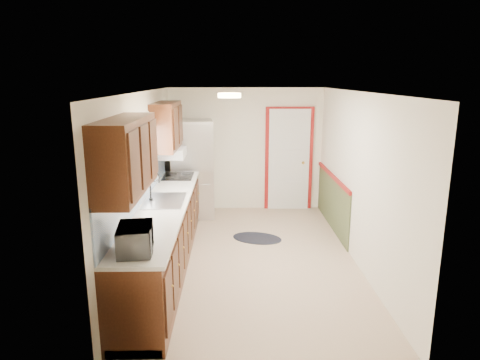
{
  "coord_description": "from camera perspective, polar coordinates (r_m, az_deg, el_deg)",
  "views": [
    {
      "loc": [
        -0.26,
        -5.83,
        2.58
      ],
      "look_at": [
        -0.16,
        0.14,
        1.15
      ],
      "focal_mm": 32.0,
      "sensor_mm": 36.0,
      "label": 1
    }
  ],
  "objects": [
    {
      "name": "cooktop",
      "position": [
        7.35,
        -8.24,
        0.5
      ],
      "size": [
        0.5,
        0.59,
        0.02
      ],
      "primitive_type": "cube",
      "color": "black",
      "rests_on": "kitchen_run"
    },
    {
      "name": "rug",
      "position": [
        7.12,
        2.29,
        -7.75
      ],
      "size": [
        0.95,
        0.77,
        0.01
      ],
      "primitive_type": "ellipsoid",
      "rotation": [
        0.0,
        0.0,
        -0.34
      ],
      "color": "black",
      "rests_on": "ground"
    },
    {
      "name": "kitchen_run",
      "position": [
        5.9,
        -10.5,
        -4.25
      ],
      "size": [
        0.63,
        4.0,
        2.2
      ],
      "color": "#3A1B0D",
      "rests_on": "ground"
    },
    {
      "name": "back_wall_trim",
      "position": [
        8.31,
        7.7,
        1.61
      ],
      "size": [
        1.12,
        2.3,
        2.08
      ],
      "color": "maroon",
      "rests_on": "ground"
    },
    {
      "name": "room_shell",
      "position": [
        6.0,
        1.52,
        0.15
      ],
      "size": [
        3.2,
        5.2,
        2.52
      ],
      "color": "tan",
      "rests_on": "ground"
    },
    {
      "name": "ceiling_fixture",
      "position": [
        5.63,
        -1.43,
        11.21
      ],
      "size": [
        0.3,
        0.3,
        0.06
      ],
      "primitive_type": "cylinder",
      "color": "#FFD88C",
      "rests_on": "room_shell"
    },
    {
      "name": "microwave",
      "position": [
        4.26,
        -13.79,
        -7.28
      ],
      "size": [
        0.33,
        0.51,
        0.32
      ],
      "primitive_type": "imported",
      "rotation": [
        0.0,
        0.0,
        1.71
      ],
      "color": "white",
      "rests_on": "kitchen_run"
    },
    {
      "name": "refrigerator",
      "position": [
        8.09,
        -6.37,
        1.5
      ],
      "size": [
        0.84,
        0.8,
        1.83
      ],
      "rotation": [
        0.0,
        0.0,
        0.11
      ],
      "color": "#B7B7BC",
      "rests_on": "ground"
    }
  ]
}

